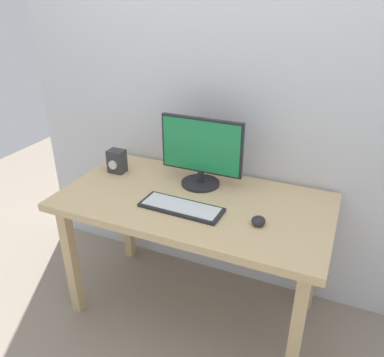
{
  "coord_description": "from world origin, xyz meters",
  "views": [
    {
      "loc": [
        0.71,
        -1.65,
        1.79
      ],
      "look_at": [
        -0.01,
        0.0,
        0.9
      ],
      "focal_mm": 35.84,
      "sensor_mm": 36.0,
      "label": 1
    }
  ],
  "objects_px": {
    "mouse": "(258,221)",
    "desk": "(194,213)",
    "monitor": "(201,152)",
    "audio_controller": "(117,161)",
    "keyboard_primary": "(181,207)"
  },
  "relations": [
    {
      "from": "desk",
      "to": "audio_controller",
      "type": "height_order",
      "value": "audio_controller"
    },
    {
      "from": "desk",
      "to": "monitor",
      "type": "relative_size",
      "value": 3.06
    },
    {
      "from": "desk",
      "to": "audio_controller",
      "type": "relative_size",
      "value": 10.31
    },
    {
      "from": "monitor",
      "to": "audio_controller",
      "type": "distance_m",
      "value": 0.55
    },
    {
      "from": "mouse",
      "to": "desk",
      "type": "bearing_deg",
      "value": 163.76
    },
    {
      "from": "monitor",
      "to": "audio_controller",
      "type": "xyz_separation_m",
      "value": [
        -0.53,
        -0.06,
        -0.13
      ]
    },
    {
      "from": "monitor",
      "to": "desk",
      "type": "bearing_deg",
      "value": -79.74
    },
    {
      "from": "desk",
      "to": "mouse",
      "type": "bearing_deg",
      "value": -15.19
    },
    {
      "from": "audio_controller",
      "to": "desk",
      "type": "bearing_deg",
      "value": -12.35
    },
    {
      "from": "monitor",
      "to": "keyboard_primary",
      "type": "height_order",
      "value": "monitor"
    },
    {
      "from": "audio_controller",
      "to": "mouse",
      "type": "bearing_deg",
      "value": -13.5
    },
    {
      "from": "keyboard_primary",
      "to": "mouse",
      "type": "relative_size",
      "value": 5.46
    },
    {
      "from": "mouse",
      "to": "audio_controller",
      "type": "distance_m",
      "value": 0.98
    },
    {
      "from": "desk",
      "to": "keyboard_primary",
      "type": "xyz_separation_m",
      "value": [
        -0.02,
        -0.12,
        0.1
      ]
    },
    {
      "from": "monitor",
      "to": "mouse",
      "type": "relative_size",
      "value": 5.96
    }
  ]
}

